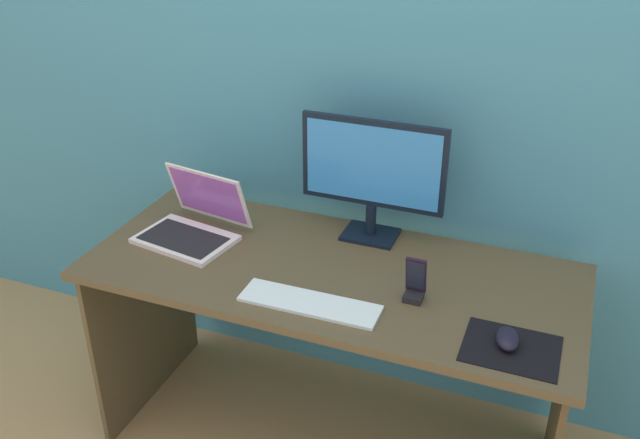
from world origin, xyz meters
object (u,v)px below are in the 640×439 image
at_px(laptop, 193,224).
at_px(keyboard_external, 310,303).
at_px(mouse, 507,339).
at_px(monitor, 373,173).
at_px(phone_in_dock, 415,285).

xyz_separation_m(laptop, keyboard_external, (0.52, -0.23, -0.04)).
relative_size(laptop, mouse, 3.51).
bearing_deg(laptop, monitor, 21.14).
bearing_deg(phone_in_dock, monitor, 127.29).
xyz_separation_m(laptop, mouse, (1.07, -0.21, -0.02)).
xyz_separation_m(keyboard_external, mouse, (0.55, 0.02, 0.02)).
bearing_deg(mouse, monitor, 128.77).
bearing_deg(keyboard_external, laptop, 155.23).
bearing_deg(mouse, laptop, 157.21).
bearing_deg(phone_in_dock, mouse, -22.94).
bearing_deg(keyboard_external, monitor, 84.20).
bearing_deg(monitor, laptop, -158.86).
distance_m(laptop, mouse, 1.09).
relative_size(monitor, mouse, 4.82).
distance_m(monitor, mouse, 0.70).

